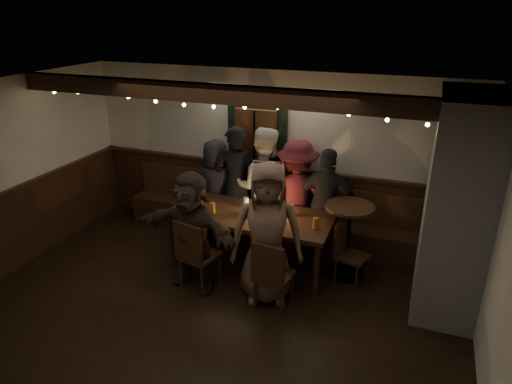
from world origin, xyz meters
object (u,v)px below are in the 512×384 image
at_px(dining_table, 251,218).
at_px(person_a, 216,189).
at_px(person_g, 267,234).
at_px(person_e, 327,204).
at_px(high_top, 348,232).
at_px(person_f, 192,232).
at_px(chair_end, 347,249).
at_px(person_b, 236,185).
at_px(chair_near_left, 194,252).
at_px(chair_near_right, 271,272).
at_px(person_d, 297,195).
at_px(person_c, 263,187).

bearing_deg(dining_table, person_a, 140.59).
bearing_deg(person_g, person_e, 51.37).
relative_size(dining_table, high_top, 2.18).
xyz_separation_m(high_top, person_a, (-2.16, 0.46, 0.14)).
relative_size(high_top, person_f, 0.65).
xyz_separation_m(high_top, person_g, (-0.83, -0.89, 0.25)).
xyz_separation_m(dining_table, person_f, (-0.50, -0.76, 0.07)).
relative_size(chair_end, person_b, 0.46).
bearing_deg(chair_near_left, chair_end, 26.66).
relative_size(chair_end, person_a, 0.54).
bearing_deg(chair_near_right, dining_table, 124.63).
height_order(chair_near_left, high_top, high_top).
bearing_deg(person_e, person_d, -8.78).
height_order(chair_near_left, person_c, person_c).
relative_size(chair_end, person_g, 0.47).
bearing_deg(person_c, person_d, 165.21).
bearing_deg(person_g, high_top, 27.03).
distance_m(dining_table, person_g, 0.82).
distance_m(chair_near_right, person_a, 2.17).
bearing_deg(chair_end, high_top, 101.53).
bearing_deg(person_c, person_e, 159.22).
xyz_separation_m(person_d, person_g, (0.03, -1.40, 0.05)).
bearing_deg(person_c, chair_near_left, 61.28).
distance_m(high_top, person_c, 1.51).
xyz_separation_m(chair_near_right, person_e, (0.31, 1.54, 0.30)).
bearing_deg(high_top, person_a, 167.88).
relative_size(high_top, person_b, 0.56).
xyz_separation_m(chair_near_right, person_f, (-1.10, 0.12, 0.28)).
xyz_separation_m(person_b, person_c, (0.40, 0.09, -0.00)).
xyz_separation_m(person_b, person_f, (-0.00, -1.42, -0.12)).
bearing_deg(person_d, person_f, 41.00).
distance_m(dining_table, chair_near_right, 1.08).
bearing_deg(chair_near_left, person_g, 10.24).
relative_size(chair_near_left, person_a, 0.62).
height_order(person_d, person_e, person_d).
distance_m(chair_end, person_b, 1.97).
xyz_separation_m(dining_table, person_e, (0.91, 0.66, 0.09)).
bearing_deg(person_a, person_c, 169.46).
height_order(high_top, person_d, person_d).
height_order(dining_table, high_top, high_top).
relative_size(person_c, person_e, 1.12).
xyz_separation_m(person_a, person_d, (1.30, 0.05, 0.06)).
height_order(dining_table, person_b, person_b).
height_order(person_a, person_e, person_e).
bearing_deg(person_d, person_c, -16.18).
relative_size(dining_table, person_c, 1.22).
distance_m(person_a, person_c, 0.78).
distance_m(chair_near_right, person_d, 1.67).
height_order(person_b, person_d, person_b).
height_order(chair_near_left, person_f, person_f).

